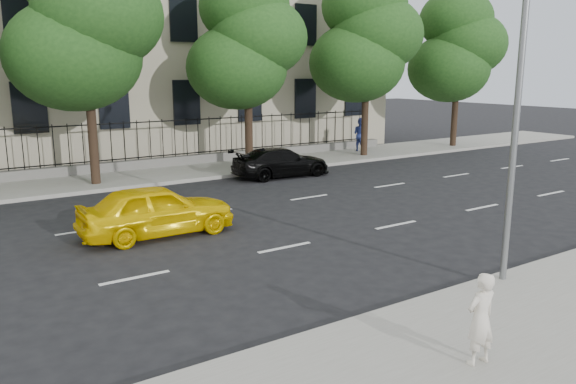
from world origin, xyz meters
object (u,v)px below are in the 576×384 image
yellow_taxi (157,210)px  black_sedan (281,162)px  street_light (500,41)px  woman_near (481,319)px

yellow_taxi → black_sedan: yellow_taxi is taller
street_light → woman_near: street_light is taller
street_light → yellow_taxi: (-4.86, 7.19, -4.42)m
black_sedan → street_light: bearing=170.6°
black_sedan → woman_near: (-6.28, -15.36, 0.24)m
black_sedan → yellow_taxi: bearing=129.1°
yellow_taxi → black_sedan: 9.55m
yellow_taxi → woman_near: woman_near is taller
street_light → woman_near: (-3.41, -2.56, -4.27)m
yellow_taxi → woman_near: size_ratio=2.94×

